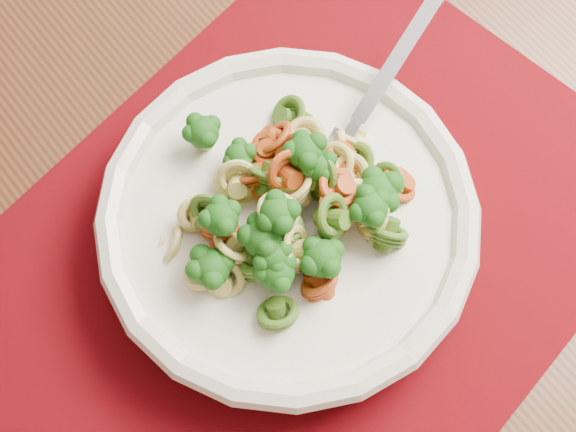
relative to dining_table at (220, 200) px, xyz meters
name	(u,v)px	position (x,y,z in m)	size (l,w,h in m)	color
dining_table	(220,200)	(0.00, 0.00, 0.00)	(1.43, 1.15, 0.73)	#573118
placemat	(306,246)	(0.04, -0.10, 0.12)	(0.47, 0.36, 0.00)	#630409
pasta_bowl	(288,221)	(0.03, -0.09, 0.15)	(0.26, 0.26, 0.05)	white
pasta_broccoli_heap	(288,213)	(0.03, -0.09, 0.16)	(0.22, 0.22, 0.06)	tan
fork	(339,151)	(0.08, -0.06, 0.16)	(0.19, 0.02, 0.01)	silver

